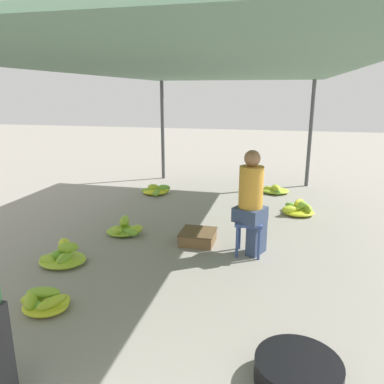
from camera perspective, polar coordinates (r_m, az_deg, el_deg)
canopy_post_back_left at (r=8.94m, az=-4.50°, el=9.26°), size 0.08×0.08×2.28m
canopy_post_back_right at (r=8.54m, az=17.57°, el=8.35°), size 0.08×0.08×2.28m
canopy_tarp at (r=5.05m, az=1.30°, el=18.10°), size 3.73×7.49×0.04m
stool at (r=4.82m, az=8.74°, el=-5.39°), size 0.34×0.34×0.45m
vendor_seated at (r=4.72m, az=9.14°, el=-1.39°), size 0.45×0.45×1.35m
basin_black at (r=3.06m, az=15.83°, el=-24.86°), size 0.62×0.62×0.18m
banana_pile_left_0 at (r=5.60m, az=-10.18°, el=-5.47°), size 0.55×0.52×0.25m
banana_pile_left_1 at (r=3.98m, az=-21.72°, el=-15.36°), size 0.50×0.43×0.22m
banana_pile_left_2 at (r=7.69m, az=-5.44°, el=0.20°), size 0.61×0.54×0.20m
banana_pile_left_3 at (r=4.87m, az=-19.25°, el=-9.34°), size 0.57×0.50×0.29m
banana_pile_right_0 at (r=6.64m, az=15.90°, el=-2.54°), size 0.57×0.56×0.27m
banana_pile_right_1 at (r=7.90m, az=12.51°, el=0.29°), size 0.56×0.54×0.18m
crate_near at (r=5.21m, az=0.90°, el=-6.85°), size 0.47×0.47×0.17m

